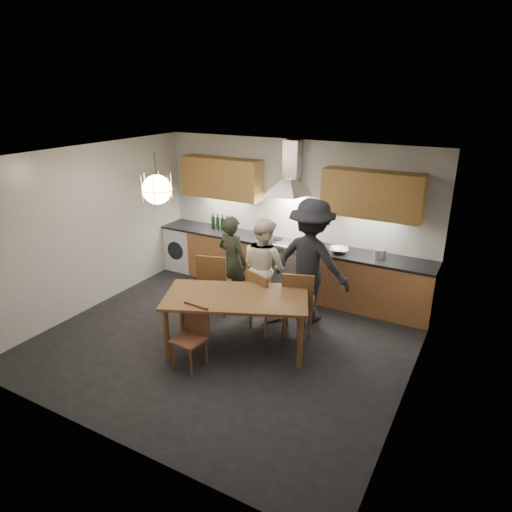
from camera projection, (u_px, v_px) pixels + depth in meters
The scene contains 17 objects.
ground at pixel (227, 339), 6.56m from camera, with size 5.00×5.00×0.00m, color black.
room_shell at pixel (224, 226), 5.96m from camera, with size 5.02×4.52×2.61m.
counter_run at pixel (287, 266), 7.99m from camera, with size 5.00×0.62×0.90m.
range_stove at pixel (285, 267), 8.00m from camera, with size 0.90×0.60×0.92m.
wall_fixtures at pixel (290, 185), 7.60m from camera, with size 4.30×0.54×1.10m.
pendant_lamp at pixel (157, 190), 6.19m from camera, with size 0.43×0.43×0.70m.
dining_table at pixel (236, 302), 6.10m from camera, with size 2.12×1.63×0.80m.
chair_back_left at pixel (214, 280), 7.09m from camera, with size 0.58×0.58×1.02m.
chair_back_mid at pixel (262, 298), 6.60m from camera, with size 0.55×0.55×0.95m.
chair_back_right at pixel (298, 299), 6.51m from camera, with size 0.57×0.57×0.99m.
chair_front at pixel (193, 332), 5.82m from camera, with size 0.40×0.40×0.83m.
person_left at pixel (232, 261), 7.38m from camera, with size 0.55×0.36×1.51m, color black.
person_mid at pixel (264, 267), 7.05m from camera, with size 0.77×0.60×1.58m, color white.
person_right at pixel (311, 261), 6.83m from camera, with size 1.23×0.71×1.91m, color black.
mixing_bowl at pixel (339, 250), 7.33m from camera, with size 0.31×0.31×0.08m, color silver.
stock_pot at pixel (380, 254), 7.09m from camera, with size 0.20×0.20×0.14m, color silver.
wine_bottles at pixel (223, 222), 8.44m from camera, with size 0.49×0.07×0.29m.
Camera 1 is at (3.13, -4.81, 3.43)m, focal length 32.00 mm.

